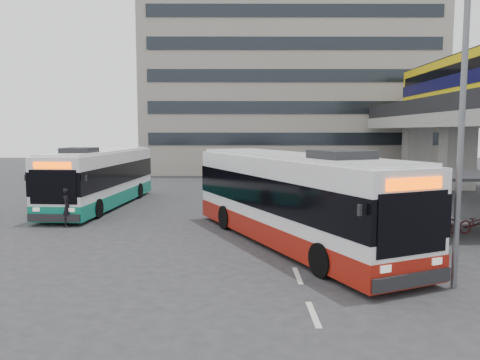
{
  "coord_description": "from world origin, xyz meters",
  "views": [
    {
      "loc": [
        0.72,
        -16.73,
        4.35
      ],
      "look_at": [
        0.78,
        5.67,
        2.0
      ],
      "focal_mm": 35.0,
      "sensor_mm": 36.0,
      "label": 1
    }
  ],
  "objects_px": {
    "bus_teal": "(102,178)",
    "lamp_post": "(458,120)",
    "bus_main": "(291,199)",
    "pedestrian": "(68,207)"
  },
  "relations": [
    {
      "from": "bus_teal",
      "to": "lamp_post",
      "type": "relative_size",
      "value": 1.48
    },
    {
      "from": "bus_main",
      "to": "pedestrian",
      "type": "xyz_separation_m",
      "value": [
        -9.81,
        3.31,
        -0.83
      ]
    },
    {
      "from": "pedestrian",
      "to": "lamp_post",
      "type": "xyz_separation_m",
      "value": [
        13.68,
        -8.46,
        3.73
      ]
    },
    {
      "from": "bus_main",
      "to": "bus_teal",
      "type": "xyz_separation_m",
      "value": [
        -9.96,
        9.16,
        -0.11
      ]
    },
    {
      "from": "bus_main",
      "to": "lamp_post",
      "type": "distance_m",
      "value": 7.07
    },
    {
      "from": "bus_main",
      "to": "lamp_post",
      "type": "xyz_separation_m",
      "value": [
        3.88,
        -5.15,
        2.9
      ]
    },
    {
      "from": "pedestrian",
      "to": "bus_main",
      "type": "bearing_deg",
      "value": -100.86
    },
    {
      "from": "bus_teal",
      "to": "bus_main",
      "type": "bearing_deg",
      "value": -37.94
    },
    {
      "from": "pedestrian",
      "to": "lamp_post",
      "type": "distance_m",
      "value": 16.52
    },
    {
      "from": "bus_main",
      "to": "bus_teal",
      "type": "relative_size",
      "value": 1.05
    }
  ]
}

